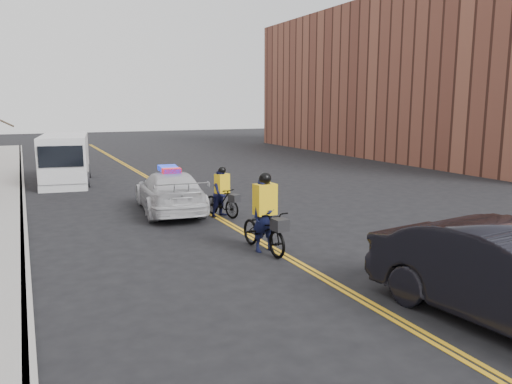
{
  "coord_description": "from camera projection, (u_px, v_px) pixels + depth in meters",
  "views": [
    {
      "loc": [
        -5.86,
        -11.68,
        3.82
      ],
      "look_at": [
        0.18,
        1.2,
        1.3
      ],
      "focal_mm": 35.0,
      "sensor_mm": 36.0,
      "label": 1
    }
  ],
  "objects": [
    {
      "name": "ground",
      "position": [
        269.0,
        247.0,
        13.53
      ],
      "size": [
        120.0,
        120.0,
        0.0
      ],
      "primitive_type": "plane",
      "color": "black",
      "rests_on": "ground"
    },
    {
      "name": "center_line_left",
      "position": [
        181.0,
        197.0,
        20.63
      ],
      "size": [
        0.1,
        60.0,
        0.01
      ],
      "primitive_type": "cube",
      "color": "gold",
      "rests_on": "ground"
    },
    {
      "name": "center_line_right",
      "position": [
        184.0,
        197.0,
        20.69
      ],
      "size": [
        0.1,
        60.0,
        0.01
      ],
      "primitive_type": "cube",
      "color": "gold",
      "rests_on": "ground"
    },
    {
      "name": "curb",
      "position": [
        23.0,
        208.0,
        18.14
      ],
      "size": [
        0.2,
        60.0,
        0.15
      ],
      "primitive_type": "cube",
      "color": "#999691",
      "rests_on": "ground"
    },
    {
      "name": "building_across",
      "position": [
        422.0,
        81.0,
        37.82
      ],
      "size": [
        12.0,
        30.0,
        11.0
      ],
      "primitive_type": "cube",
      "color": "brown",
      "rests_on": "ground"
    },
    {
      "name": "police_cruiser",
      "position": [
        170.0,
        191.0,
        17.81
      ],
      "size": [
        2.56,
        5.22,
        1.62
      ],
      "rotation": [
        0.0,
        0.0,
        3.04
      ],
      "color": "silver",
      "rests_on": "ground"
    },
    {
      "name": "cargo_van",
      "position": [
        65.0,
        160.0,
        24.08
      ],
      "size": [
        2.77,
        5.82,
        2.35
      ],
      "rotation": [
        0.0,
        0.0,
        -0.14
      ],
      "color": "silver",
      "rests_on": "ground"
    },
    {
      "name": "cyclist_near",
      "position": [
        265.0,
        224.0,
        13.0
      ],
      "size": [
        0.88,
        2.18,
        2.09
      ],
      "rotation": [
        0.0,
        0.0,
        0.06
      ],
      "color": "black",
      "rests_on": "ground"
    },
    {
      "name": "cyclist_far",
      "position": [
        222.0,
        197.0,
        17.06
      ],
      "size": [
        1.03,
        1.77,
        1.73
      ],
      "rotation": [
        0.0,
        0.0,
        0.34
      ],
      "color": "black",
      "rests_on": "ground"
    }
  ]
}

